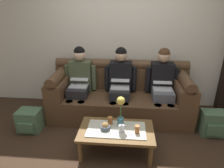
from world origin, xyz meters
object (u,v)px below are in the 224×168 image
at_px(person_left, 80,79).
at_px(snack_bowl, 105,127).
at_px(backpack_left, 30,120).
at_px(cup_near_right, 137,129).
at_px(flower_vase, 121,109).
at_px(backpack_right, 213,123).
at_px(person_right, 162,82).
at_px(couch, 120,96).
at_px(cup_near_left, 122,128).
at_px(person_middle, 120,81).
at_px(cup_far_center, 110,121).
at_px(coffee_table, 116,132).

relative_size(person_left, snack_bowl, 9.63).
distance_m(person_left, backpack_left, 1.04).
relative_size(person_left, cup_near_right, 11.70).
distance_m(flower_vase, backpack_right, 1.52).
relative_size(person_right, backpack_right, 3.15).
relative_size(cup_near_right, backpack_right, 0.27).
xyz_separation_m(person_left, person_right, (1.42, 0.00, -0.00)).
relative_size(couch, cup_near_left, 28.48).
bearing_deg(person_middle, person_right, 0.02).
height_order(cup_far_center, backpack_left, cup_far_center).
bearing_deg(cup_near_left, cup_far_center, 137.37).
distance_m(person_middle, backpack_right, 1.59).
height_order(person_right, backpack_left, person_right).
bearing_deg(cup_far_center, backpack_right, 14.91).
relative_size(person_middle, person_right, 1.00).
bearing_deg(coffee_table, cup_near_left, -29.42).
height_order(coffee_table, backpack_left, coffee_table).
xyz_separation_m(snack_bowl, cup_near_left, (0.22, -0.02, 0.00)).
xyz_separation_m(person_middle, snack_bowl, (-0.14, -1.01, -0.25)).
bearing_deg(person_right, coffee_table, -125.59).
xyz_separation_m(person_right, backpack_left, (-2.12, -0.61, -0.49)).
height_order(person_right, cup_near_left, person_right).
bearing_deg(backpack_left, cup_near_left, -15.98).
bearing_deg(person_left, backpack_left, -138.42).
relative_size(person_left, cup_near_left, 14.61).
distance_m(person_right, backpack_left, 2.26).
distance_m(cup_far_center, backpack_right, 1.61).
bearing_deg(cup_near_left, backpack_left, 164.02).
bearing_deg(snack_bowl, couch, 81.92).
height_order(couch, person_left, person_left).
bearing_deg(cup_far_center, cup_near_right, -25.08).
bearing_deg(cup_near_right, flower_vase, 147.30).
xyz_separation_m(couch, cup_near_left, (0.07, -1.04, 0.04)).
xyz_separation_m(person_middle, backpack_right, (1.45, -0.48, -0.47)).
height_order(snack_bowl, backpack_right, snack_bowl).
distance_m(coffee_table, snack_bowl, 0.17).
relative_size(person_right, flower_vase, 2.84).
relative_size(couch, person_middle, 1.95).
relative_size(snack_bowl, backpack_left, 0.36).
height_order(person_left, flower_vase, person_left).
distance_m(person_middle, person_right, 0.71).
bearing_deg(backpack_left, coffee_table, -15.23).
height_order(coffee_table, cup_far_center, cup_far_center).
bearing_deg(couch, cup_near_right, -75.71).
relative_size(flower_vase, snack_bowl, 3.39).
bearing_deg(person_left, backpack_right, -12.41).
xyz_separation_m(couch, snack_bowl, (-0.14, -1.02, 0.04)).
relative_size(person_left, flower_vase, 2.84).
relative_size(flower_vase, cup_far_center, 4.05).
bearing_deg(couch, person_middle, -90.00).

